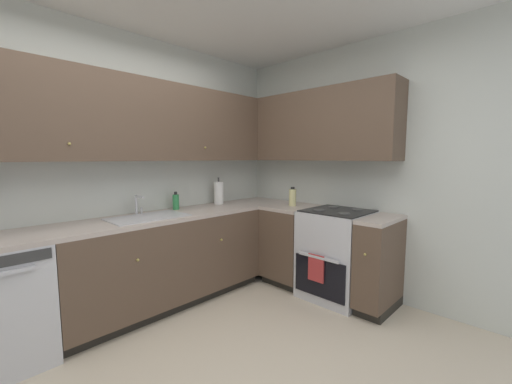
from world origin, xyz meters
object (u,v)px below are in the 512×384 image
at_px(oil_bottle, 293,197).
at_px(soap_bottle, 176,202).
at_px(paper_towel_roll, 219,193).
at_px(oven_range, 337,253).

bearing_deg(oil_bottle, soap_bottle, 145.50).
distance_m(soap_bottle, paper_towel_roll, 0.56).
height_order(oven_range, paper_towel_roll, paper_towel_roll).
height_order(soap_bottle, paper_towel_roll, paper_towel_roll).
relative_size(oven_range, soap_bottle, 5.55).
xyz_separation_m(paper_towel_roll, oil_bottle, (0.49, -0.70, -0.03)).
bearing_deg(oil_bottle, oven_range, -88.13).
height_order(soap_bottle, oil_bottle, oil_bottle).
xyz_separation_m(oven_range, soap_bottle, (-1.07, 1.29, 0.52)).
bearing_deg(paper_towel_roll, soap_bottle, 177.95).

